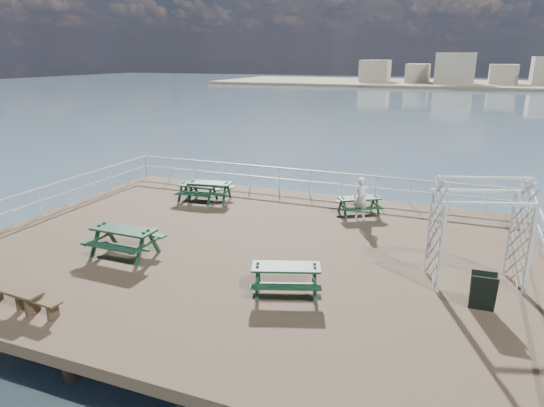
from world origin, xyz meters
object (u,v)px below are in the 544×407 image
(picnic_table_d, at_px, (124,236))
(picnic_table_e, at_px, (286,273))
(flat_bench_near, at_px, (12,293))
(trellis_arbor, at_px, (478,237))
(flat_bench_far, at_px, (37,302))
(picnic_table_a, at_px, (198,189))
(picnic_table_c, at_px, (359,202))
(person, at_px, (361,199))
(picnic_table_b, at_px, (210,187))

(picnic_table_d, relative_size, picnic_table_e, 0.96)
(picnic_table_d, height_order, flat_bench_near, picnic_table_d)
(trellis_arbor, bearing_deg, flat_bench_far, -167.80)
(picnic_table_d, bearing_deg, flat_bench_near, -95.72)
(picnic_table_a, relative_size, flat_bench_near, 0.95)
(picnic_table_e, bearing_deg, picnic_table_a, 114.89)
(flat_bench_far, bearing_deg, picnic_table_d, 99.58)
(picnic_table_e, height_order, flat_bench_near, picnic_table_e)
(picnic_table_a, xyz_separation_m, picnic_table_d, (0.90, -6.03, 0.12))
(picnic_table_c, bearing_deg, person, -103.12)
(picnic_table_b, xyz_separation_m, picnic_table_c, (6.39, 0.42, -0.07))
(picnic_table_d, xyz_separation_m, person, (6.10, 6.22, 0.17))
(picnic_table_e, bearing_deg, trellis_arbor, 8.46)
(trellis_arbor, bearing_deg, picnic_table_e, -169.85)
(picnic_table_b, distance_m, trellis_arbor, 11.48)
(picnic_table_a, relative_size, person, 1.08)
(picnic_table_b, bearing_deg, picnic_table_a, -156.33)
(picnic_table_a, height_order, flat_bench_near, picnic_table_a)
(picnic_table_c, relative_size, picnic_table_e, 0.95)
(picnic_table_e, bearing_deg, flat_bench_near, -171.25)
(picnic_table_e, distance_m, flat_bench_far, 6.14)
(picnic_table_b, height_order, flat_bench_near, picnic_table_b)
(picnic_table_c, relative_size, flat_bench_far, 1.41)
(picnic_table_c, distance_m, flat_bench_near, 12.28)
(picnic_table_a, bearing_deg, trellis_arbor, -23.78)
(picnic_table_c, bearing_deg, flat_bench_far, -150.00)
(trellis_arbor, bearing_deg, picnic_table_c, 113.03)
(picnic_table_c, relative_size, person, 1.28)
(person, bearing_deg, picnic_table_e, -96.66)
(flat_bench_far, height_order, trellis_arbor, trellis_arbor)
(picnic_table_b, height_order, picnic_table_d, picnic_table_d)
(flat_bench_near, height_order, flat_bench_far, flat_bench_near)
(picnic_table_e, xyz_separation_m, flat_bench_far, (-5.21, -3.24, -0.25))
(person, bearing_deg, flat_bench_far, -121.97)
(picnic_table_e, distance_m, trellis_arbor, 5.23)
(picnic_table_e, relative_size, trellis_arbor, 0.72)
(flat_bench_near, distance_m, trellis_arbor, 12.03)
(picnic_table_e, height_order, person, person)
(picnic_table_e, relative_size, flat_bench_near, 1.19)
(picnic_table_c, relative_size, flat_bench_near, 1.14)
(picnic_table_d, height_order, person, person)
(picnic_table_c, height_order, flat_bench_far, picnic_table_c)
(picnic_table_a, distance_m, flat_bench_far, 9.88)
(picnic_table_c, distance_m, person, 0.61)
(picnic_table_e, xyz_separation_m, person, (0.55, 6.74, 0.25))
(picnic_table_d, bearing_deg, picnic_table_a, 99.50)
(picnic_table_e, distance_m, person, 6.77)
(picnic_table_b, distance_m, picnic_table_e, 9.10)
(flat_bench_near, height_order, trellis_arbor, trellis_arbor)
(picnic_table_a, height_order, flat_bench_far, picnic_table_a)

